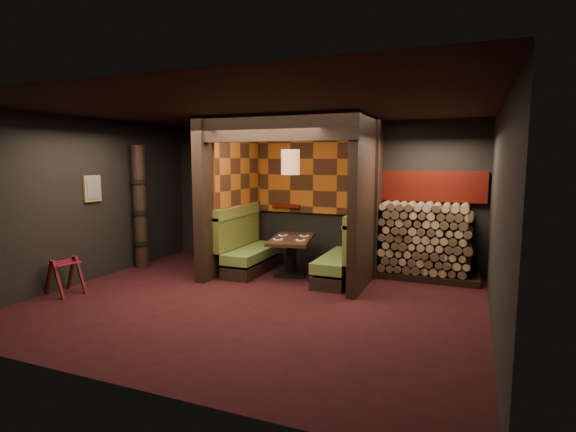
# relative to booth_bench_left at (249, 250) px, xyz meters

# --- Properties ---
(floor) EXTENTS (6.50, 5.50, 0.02)m
(floor) POSITION_rel_booth_bench_left_xyz_m (0.96, -1.65, -0.41)
(floor) COLOR black
(floor) RESTS_ON ground
(ceiling) EXTENTS (6.50, 5.50, 0.02)m
(ceiling) POSITION_rel_booth_bench_left_xyz_m (0.96, -1.65, 2.46)
(ceiling) COLOR black
(ceiling) RESTS_ON ground
(wall_back) EXTENTS (6.50, 0.02, 2.85)m
(wall_back) POSITION_rel_booth_bench_left_xyz_m (0.96, 1.11, 1.02)
(wall_back) COLOR black
(wall_back) RESTS_ON ground
(wall_front) EXTENTS (6.50, 0.02, 2.85)m
(wall_front) POSITION_rel_booth_bench_left_xyz_m (0.96, -4.41, 1.02)
(wall_front) COLOR black
(wall_front) RESTS_ON ground
(wall_left) EXTENTS (0.02, 5.50, 2.85)m
(wall_left) POSITION_rel_booth_bench_left_xyz_m (-2.30, -1.65, 1.02)
(wall_left) COLOR black
(wall_left) RESTS_ON ground
(wall_right) EXTENTS (0.02, 5.50, 2.85)m
(wall_right) POSITION_rel_booth_bench_left_xyz_m (4.22, -1.65, 1.02)
(wall_right) COLOR black
(wall_right) RESTS_ON ground
(partition_left) EXTENTS (0.20, 2.20, 2.85)m
(partition_left) POSITION_rel_booth_bench_left_xyz_m (-0.39, -0.00, 1.02)
(partition_left) COLOR black
(partition_left) RESTS_ON floor
(partition_right) EXTENTS (0.15, 2.10, 2.85)m
(partition_right) POSITION_rel_booth_bench_left_xyz_m (2.26, 0.05, 1.02)
(partition_right) COLOR black
(partition_right) RESTS_ON floor
(header_beam) EXTENTS (2.85, 0.18, 0.44)m
(header_beam) POSITION_rel_booth_bench_left_xyz_m (0.94, -0.95, 2.23)
(header_beam) COLOR black
(header_beam) RESTS_ON partition_left
(tapa_back_panel) EXTENTS (2.40, 0.06, 1.55)m
(tapa_back_panel) POSITION_rel_booth_bench_left_xyz_m (0.94, 1.06, 1.42)
(tapa_back_panel) COLOR #9F4C12
(tapa_back_panel) RESTS_ON wall_back
(tapa_side_panel) EXTENTS (0.04, 1.85, 1.45)m
(tapa_side_panel) POSITION_rel_booth_bench_left_xyz_m (-0.27, 0.17, 1.45)
(tapa_side_panel) COLOR #9F4C12
(tapa_side_panel) RESTS_ON partition_left
(lacquer_shelf) EXTENTS (0.60, 0.12, 0.07)m
(lacquer_shelf) POSITION_rel_booth_bench_left_xyz_m (0.36, 1.00, 0.78)
(lacquer_shelf) COLOR #500E08
(lacquer_shelf) RESTS_ON wall_back
(booth_bench_left) EXTENTS (0.68, 1.60, 1.14)m
(booth_bench_left) POSITION_rel_booth_bench_left_xyz_m (0.00, 0.00, 0.00)
(booth_bench_left) COLOR black
(booth_bench_left) RESTS_ON floor
(booth_bench_right) EXTENTS (0.68, 1.60, 1.14)m
(booth_bench_right) POSITION_rel_booth_bench_left_xyz_m (1.89, 0.00, 0.00)
(booth_bench_right) COLOR black
(booth_bench_right) RESTS_ON floor
(dining_table) EXTENTS (0.97, 1.44, 0.70)m
(dining_table) POSITION_rel_booth_bench_left_xyz_m (0.86, 0.05, 0.06)
(dining_table) COLOR black
(dining_table) RESTS_ON floor
(place_settings) EXTENTS (0.68, 0.71, 0.03)m
(place_settings) POSITION_rel_booth_bench_left_xyz_m (0.86, 0.05, 0.31)
(place_settings) COLOR white
(place_settings) RESTS_ON dining_table
(pendant_lamp) EXTENTS (0.33, 0.33, 1.00)m
(pendant_lamp) POSITION_rel_booth_bench_left_xyz_m (0.86, -0.00, 1.68)
(pendant_lamp) COLOR #A4673E
(pendant_lamp) RESTS_ON ceiling
(framed_picture) EXTENTS (0.05, 0.36, 0.46)m
(framed_picture) POSITION_rel_booth_bench_left_xyz_m (-2.25, -1.55, 1.22)
(framed_picture) COLOR olive
(framed_picture) RESTS_ON wall_left
(luggage_rack) EXTENTS (0.65, 0.52, 0.62)m
(luggage_rack) POSITION_rel_booth_bench_left_xyz_m (-2.01, -2.44, -0.09)
(luggage_rack) COLOR #3F0909
(luggage_rack) RESTS_ON floor
(totem_column) EXTENTS (0.31, 0.31, 2.40)m
(totem_column) POSITION_rel_booth_bench_left_xyz_m (-2.09, -0.55, 0.79)
(totem_column) COLOR black
(totem_column) RESTS_ON floor
(firewood_stack) EXTENTS (1.73, 0.70, 1.36)m
(firewood_stack) POSITION_rel_booth_bench_left_xyz_m (3.25, 0.70, 0.28)
(firewood_stack) COLOR black
(firewood_stack) RESTS_ON floor
(mosaic_header) EXTENTS (1.83, 0.10, 0.56)m
(mosaic_header) POSITION_rel_booth_bench_left_xyz_m (3.25, 1.03, 1.24)
(mosaic_header) COLOR maroon
(mosaic_header) RESTS_ON wall_back
(bay_front_post) EXTENTS (0.08, 0.08, 2.85)m
(bay_front_post) POSITION_rel_booth_bench_left_xyz_m (2.35, 0.31, 1.02)
(bay_front_post) COLOR black
(bay_front_post) RESTS_ON floor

